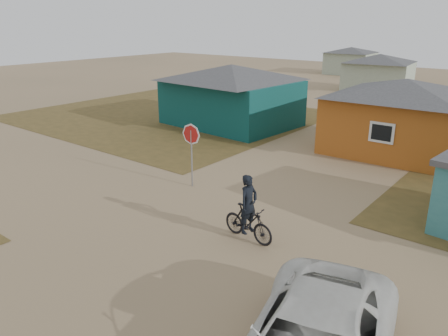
# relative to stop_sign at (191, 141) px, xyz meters

# --- Properties ---
(ground) EXTENTS (120.00, 120.00, 0.00)m
(ground) POSITION_rel_stop_sign_xyz_m (2.73, -3.25, -1.99)
(ground) COLOR #967A56
(grass_nw) EXTENTS (20.00, 18.00, 0.00)m
(grass_nw) POSITION_rel_stop_sign_xyz_m (-11.27, 9.75, -1.99)
(grass_nw) COLOR brown
(grass_nw) RESTS_ON ground
(house_teal) EXTENTS (8.93, 7.08, 4.00)m
(house_teal) POSITION_rel_stop_sign_xyz_m (-5.77, 10.25, 0.06)
(house_teal) COLOR #0A3A38
(house_teal) RESTS_ON ground
(house_yellow) EXTENTS (7.72, 6.76, 3.90)m
(house_yellow) POSITION_rel_stop_sign_xyz_m (5.23, 10.74, 0.01)
(house_yellow) COLOR #AB581A
(house_yellow) RESTS_ON ground
(house_pale_west) EXTENTS (7.04, 6.15, 3.60)m
(house_pale_west) POSITION_rel_stop_sign_xyz_m (-3.27, 30.75, -0.14)
(house_pale_west) COLOR #A1B198
(house_pale_west) RESTS_ON ground
(house_pale_north) EXTENTS (6.28, 5.81, 3.40)m
(house_pale_north) POSITION_rel_stop_sign_xyz_m (-11.27, 42.75, -0.24)
(house_pale_north) COLOR #A1B198
(house_pale_north) RESTS_ON ground
(stop_sign) EXTENTS (0.86, 0.32, 2.74)m
(stop_sign) POSITION_rel_stop_sign_xyz_m (0.00, 0.00, 0.00)
(stop_sign) COLOR gray
(stop_sign) RESTS_ON ground
(cyclist) EXTENTS (2.00, 0.74, 2.21)m
(cyclist) POSITION_rel_stop_sign_xyz_m (4.64, -2.41, -1.19)
(cyclist) COLOR black
(cyclist) RESTS_ON ground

